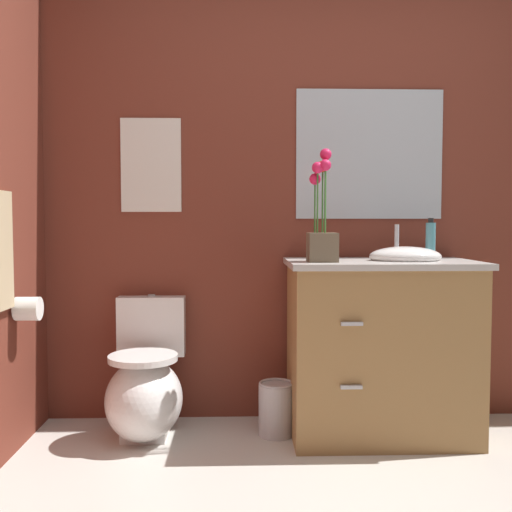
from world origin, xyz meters
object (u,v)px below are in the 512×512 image
Objects in this scene: trash_bin at (276,408)px; wall_mirror at (369,154)px; toilet at (146,388)px; flower_vase at (322,227)px; soap_bottle at (431,240)px; wall_poster at (151,165)px; vanity_cabinet at (381,346)px; toilet_paper_roll at (28,309)px.

wall_mirror is (0.52, 0.28, 1.31)m from trash_bin.
toilet is 1.27× the size of flower_vase.
soap_bottle is 0.27× the size of wall_mirror.
toilet is at bearing 172.94° from flower_vase.
toilet is 1.18m from wall_poster.
toilet_paper_roll is (-1.69, -0.17, 0.22)m from vanity_cabinet.
soap_bottle is 1.93× the size of toilet_paper_roll.
trash_bin is 1.30m from toilet_paper_roll.
soap_bottle is at bearing -36.02° from wall_mirror.
vanity_cabinet is 1.04m from wall_mirror.
vanity_cabinet reaches higher than trash_bin.
wall_poster is (-1.46, 0.20, 0.40)m from soap_bottle.
vanity_cabinet is 3.93× the size of trash_bin.
vanity_cabinet is 2.13× the size of wall_poster.
soap_bottle is at bearing 5.43° from trash_bin.
toilet_paper_roll is at bearing -137.52° from wall_poster.
vanity_cabinet is (1.19, -0.03, 0.21)m from toilet.
trash_bin is 1.44m from wall_mirror.
wall_poster is at bearing 90.00° from toilet.
soap_bottle is at bearing 18.50° from vanity_cabinet.
trash_bin is at bearing 155.36° from flower_vase.
toilet is 2.54× the size of trash_bin.
trash_bin is at bearing -152.05° from wall_mirror.
trash_bin is (-0.53, 0.02, -0.32)m from vanity_cabinet.
wall_mirror reaches higher than flower_vase.
wall_poster is at bearing 166.10° from vanity_cabinet.
trash_bin is at bearing -22.83° from wall_poster.
flower_vase is at bearing -24.64° from trash_bin.
wall_mirror reaches higher than trash_bin.
trash_bin is (-0.80, -0.08, -0.85)m from soap_bottle.
toilet is 1.64m from soap_bottle.
flower_vase is 4.95× the size of toilet_paper_roll.
toilet is 1.21m from vanity_cabinet.
vanity_cabinet reaches higher than toilet_paper_roll.
flower_vase is 0.62m from soap_bottle.
flower_vase is 2.56× the size of soap_bottle.
flower_vase is 1.01m from wall_poster.
wall_mirror is 1.92m from toilet_paper_roll.
flower_vase is 0.68× the size of wall_mirror.
wall_poster is 0.63× the size of wall_mirror.
wall_mirror is at bearing 0.00° from wall_poster.
flower_vase is 0.63m from wall_mirror.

